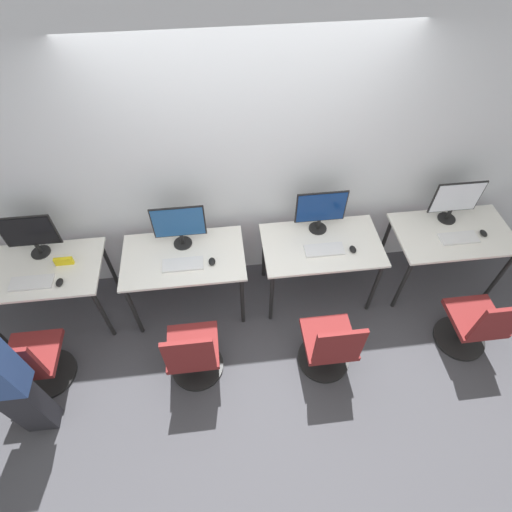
# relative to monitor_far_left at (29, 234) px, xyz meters

# --- Properties ---
(ground_plane) EXTENTS (20.00, 20.00, 0.00)m
(ground_plane) POSITION_rel_monitor_far_left_xyz_m (1.93, -0.52, -1.00)
(ground_plane) COLOR #3D3D42
(wall_back) EXTENTS (12.00, 0.05, 2.80)m
(wall_back) POSITION_rel_monitor_far_left_xyz_m (1.93, 0.26, 0.40)
(wall_back) COLOR silver
(wall_back) RESTS_ON ground_plane
(desk_far_left) EXTENTS (1.11, 0.66, 0.75)m
(desk_far_left) POSITION_rel_monitor_far_left_xyz_m (0.00, -0.20, -0.34)
(desk_far_left) COLOR silver
(desk_far_left) RESTS_ON ground_plane
(monitor_far_left) EXTENTS (0.47, 0.17, 0.45)m
(monitor_far_left) POSITION_rel_monitor_far_left_xyz_m (0.00, 0.00, 0.00)
(monitor_far_left) COLOR black
(monitor_far_left) RESTS_ON desk_far_left
(keyboard_far_left) EXTENTS (0.36, 0.15, 0.02)m
(keyboard_far_left) POSITION_rel_monitor_far_left_xyz_m (0.00, -0.35, -0.24)
(keyboard_far_left) COLOR silver
(keyboard_far_left) RESTS_ON desk_far_left
(mouse_far_left) EXTENTS (0.06, 0.09, 0.03)m
(mouse_far_left) POSITION_rel_monitor_far_left_xyz_m (0.24, -0.38, -0.23)
(mouse_far_left) COLOR black
(mouse_far_left) RESTS_ON desk_far_left
(office_chair_far_left) EXTENTS (0.48, 0.48, 0.86)m
(office_chair_far_left) POSITION_rel_monitor_far_left_xyz_m (-0.03, -0.89, -0.66)
(office_chair_far_left) COLOR black
(office_chair_far_left) RESTS_ON ground_plane
(desk_left) EXTENTS (1.11, 0.66, 0.75)m
(desk_left) POSITION_rel_monitor_far_left_xyz_m (1.29, -0.20, -0.34)
(desk_left) COLOR silver
(desk_left) RESTS_ON ground_plane
(monitor_left) EXTENTS (0.47, 0.17, 0.45)m
(monitor_left) POSITION_rel_monitor_far_left_xyz_m (1.29, -0.04, 0.00)
(monitor_left) COLOR black
(monitor_left) RESTS_ON desk_left
(keyboard_left) EXTENTS (0.36, 0.15, 0.02)m
(keyboard_left) POSITION_rel_monitor_far_left_xyz_m (1.29, -0.30, -0.24)
(keyboard_left) COLOR silver
(keyboard_left) RESTS_ON desk_left
(mouse_left) EXTENTS (0.06, 0.09, 0.03)m
(mouse_left) POSITION_rel_monitor_far_left_xyz_m (1.54, -0.30, -0.23)
(mouse_left) COLOR black
(mouse_left) RESTS_ON desk_left
(office_chair_left) EXTENTS (0.48, 0.48, 0.86)m
(office_chair_left) POSITION_rel_monitor_far_left_xyz_m (1.32, -0.97, -0.66)
(office_chair_left) COLOR black
(office_chair_left) RESTS_ON ground_plane
(desk_right) EXTENTS (1.11, 0.66, 0.75)m
(desk_right) POSITION_rel_monitor_far_left_xyz_m (2.57, -0.20, -0.34)
(desk_right) COLOR silver
(desk_right) RESTS_ON ground_plane
(monitor_right) EXTENTS (0.47, 0.17, 0.45)m
(monitor_right) POSITION_rel_monitor_far_left_xyz_m (2.57, 0.00, 0.00)
(monitor_right) COLOR black
(monitor_right) RESTS_ON desk_right
(keyboard_right) EXTENTS (0.36, 0.15, 0.02)m
(keyboard_right) POSITION_rel_monitor_far_left_xyz_m (2.57, -0.28, -0.24)
(keyboard_right) COLOR silver
(keyboard_right) RESTS_ON desk_right
(mouse_right) EXTENTS (0.06, 0.09, 0.03)m
(mouse_right) POSITION_rel_monitor_far_left_xyz_m (2.83, -0.30, -0.23)
(mouse_right) COLOR black
(mouse_right) RESTS_ON desk_right
(office_chair_right) EXTENTS (0.48, 0.48, 0.86)m
(office_chair_right) POSITION_rel_monitor_far_left_xyz_m (2.50, -1.03, -0.66)
(office_chair_right) COLOR black
(office_chair_right) RESTS_ON ground_plane
(desk_far_right) EXTENTS (1.11, 0.66, 0.75)m
(desk_far_right) POSITION_rel_monitor_far_left_xyz_m (3.86, -0.20, -0.34)
(desk_far_right) COLOR silver
(desk_far_right) RESTS_ON ground_plane
(monitor_far_right) EXTENTS (0.47, 0.17, 0.45)m
(monitor_far_right) POSITION_rel_monitor_far_left_xyz_m (3.86, -0.01, 0.00)
(monitor_far_right) COLOR black
(monitor_far_right) RESTS_ON desk_far_right
(keyboard_far_right) EXTENTS (0.36, 0.15, 0.02)m
(keyboard_far_right) POSITION_rel_monitor_far_left_xyz_m (3.86, -0.28, -0.24)
(keyboard_far_right) COLOR silver
(keyboard_far_right) RESTS_ON desk_far_right
(mouse_far_right) EXTENTS (0.06, 0.09, 0.03)m
(mouse_far_right) POSITION_rel_monitor_far_left_xyz_m (4.12, -0.25, -0.23)
(mouse_far_right) COLOR black
(mouse_far_right) RESTS_ON desk_far_right
(office_chair_far_right) EXTENTS (0.48, 0.48, 0.86)m
(office_chair_far_right) POSITION_rel_monitor_far_left_xyz_m (3.87, -0.98, -0.66)
(office_chair_far_right) COLOR black
(office_chair_far_right) RESTS_ON ground_plane
(placard_far_left) EXTENTS (0.16, 0.03, 0.08)m
(placard_far_left) POSITION_rel_monitor_far_left_xyz_m (0.24, -0.16, -0.21)
(placard_far_left) COLOR yellow
(placard_far_left) RESTS_ON desk_far_left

